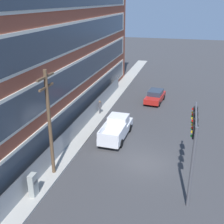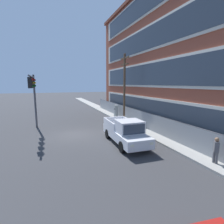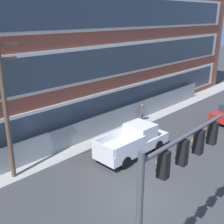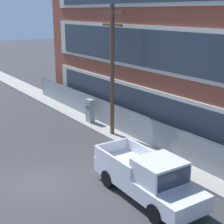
{
  "view_description": "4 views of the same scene",
  "coord_description": "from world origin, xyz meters",
  "px_view_note": "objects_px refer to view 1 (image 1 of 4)",
  "views": [
    {
      "loc": [
        -19.71,
        -2.6,
        12.42
      ],
      "look_at": [
        1.36,
        3.18,
        3.62
      ],
      "focal_mm": 45.0,
      "sensor_mm": 36.0,
      "label": 1
    },
    {
      "loc": [
        15.81,
        -2.14,
        4.7
      ],
      "look_at": [
        -0.73,
        3.94,
        1.82
      ],
      "focal_mm": 28.0,
      "sensor_mm": 36.0,
      "label": 2
    },
    {
      "loc": [
        -9.74,
        -7.48,
        9.03
      ],
      "look_at": [
        2.44,
        4.13,
        3.22
      ],
      "focal_mm": 45.0,
      "sensor_mm": 36.0,
      "label": 3
    },
    {
      "loc": [
        13.7,
        -5.28,
        7.73
      ],
      "look_at": [
        2.47,
        2.45,
        3.69
      ],
      "focal_mm": 55.0,
      "sensor_mm": 36.0,
      "label": 4
    }
  ],
  "objects_px": {
    "sedan_red": "(155,96)",
    "utility_pole_near_corner": "(49,120)",
    "pedestrian_near_cabinet": "(100,106)",
    "pickup_truck_white": "(117,128)",
    "electrical_cabinet": "(33,186)",
    "traffic_signal_mast": "(194,136)"
  },
  "relations": [
    {
      "from": "traffic_signal_mast",
      "to": "sedan_red",
      "type": "relative_size",
      "value": 1.21
    },
    {
      "from": "pickup_truck_white",
      "to": "electrical_cabinet",
      "type": "xyz_separation_m",
      "value": [
        -10.03,
        3.14,
        -0.06
      ]
    },
    {
      "from": "electrical_cabinet",
      "to": "traffic_signal_mast",
      "type": "bearing_deg",
      "value": -69.98
    },
    {
      "from": "electrical_cabinet",
      "to": "pickup_truck_white",
      "type": "bearing_deg",
      "value": -17.38
    },
    {
      "from": "sedan_red",
      "to": "pickup_truck_white",
      "type": "bearing_deg",
      "value": 168.3
    },
    {
      "from": "traffic_signal_mast",
      "to": "electrical_cabinet",
      "type": "bearing_deg",
      "value": 110.02
    },
    {
      "from": "sedan_red",
      "to": "electrical_cabinet",
      "type": "xyz_separation_m",
      "value": [
        -21.12,
        5.44,
        0.1
      ]
    },
    {
      "from": "sedan_red",
      "to": "utility_pole_near_corner",
      "type": "relative_size",
      "value": 0.57
    },
    {
      "from": "sedan_red",
      "to": "traffic_signal_mast",
      "type": "bearing_deg",
      "value": -165.43
    },
    {
      "from": "pickup_truck_white",
      "to": "pedestrian_near_cabinet",
      "type": "distance_m",
      "value": 6.11
    },
    {
      "from": "sedan_red",
      "to": "utility_pole_near_corner",
      "type": "height_order",
      "value": "utility_pole_near_corner"
    },
    {
      "from": "pedestrian_near_cabinet",
      "to": "sedan_red",
      "type": "bearing_deg",
      "value": -43.28
    },
    {
      "from": "traffic_signal_mast",
      "to": "pedestrian_near_cabinet",
      "type": "relative_size",
      "value": 3.32
    },
    {
      "from": "pickup_truck_white",
      "to": "sedan_red",
      "type": "bearing_deg",
      "value": -11.7
    },
    {
      "from": "traffic_signal_mast",
      "to": "sedan_red",
      "type": "xyz_separation_m",
      "value": [
        17.48,
        4.54,
        -3.38
      ]
    },
    {
      "from": "electrical_cabinet",
      "to": "utility_pole_near_corner",
      "type": "bearing_deg",
      "value": -1.22
    },
    {
      "from": "utility_pole_near_corner",
      "to": "pedestrian_near_cabinet",
      "type": "xyz_separation_m",
      "value": [
        12.34,
        0.23,
        -3.5
      ]
    },
    {
      "from": "traffic_signal_mast",
      "to": "pedestrian_near_cabinet",
      "type": "height_order",
      "value": "traffic_signal_mast"
    },
    {
      "from": "electrical_cabinet",
      "to": "sedan_red",
      "type": "bearing_deg",
      "value": -14.43
    },
    {
      "from": "sedan_red",
      "to": "pedestrian_near_cabinet",
      "type": "distance_m",
      "value": 8.18
    },
    {
      "from": "pickup_truck_white",
      "to": "pedestrian_near_cabinet",
      "type": "xyz_separation_m",
      "value": [
        5.13,
        3.31,
        0.02
      ]
    },
    {
      "from": "electrical_cabinet",
      "to": "pedestrian_near_cabinet",
      "type": "distance_m",
      "value": 15.17
    }
  ]
}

